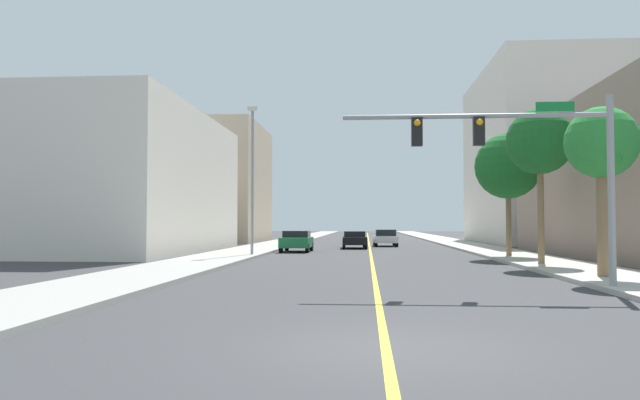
# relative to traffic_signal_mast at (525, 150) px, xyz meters

# --- Properties ---
(ground) EXTENTS (192.00, 192.00, 0.00)m
(ground) POSITION_rel_traffic_signal_mast_xyz_m (-4.35, 33.59, -4.08)
(ground) COLOR #38383A
(sidewalk_left) EXTENTS (3.80, 168.00, 0.15)m
(sidewalk_left) POSITION_rel_traffic_signal_mast_xyz_m (-12.61, 33.59, -4.00)
(sidewalk_left) COLOR #9E9B93
(sidewalk_left) RESTS_ON ground
(sidewalk_right) EXTENTS (3.80, 168.00, 0.15)m
(sidewalk_right) POSITION_rel_traffic_signal_mast_xyz_m (3.91, 33.59, -4.00)
(sidewalk_right) COLOR #B2ADA3
(sidewalk_right) RESTS_ON ground
(lane_marking_center) EXTENTS (0.16, 144.00, 0.01)m
(lane_marking_center) POSITION_rel_traffic_signal_mast_xyz_m (-4.35, 33.59, -4.07)
(lane_marking_center) COLOR yellow
(lane_marking_center) RESTS_ON ground
(building_left_near) EXTENTS (16.71, 21.45, 9.42)m
(building_left_near) POSITION_rel_traffic_signal_mast_xyz_m (-23.94, 22.27, 0.64)
(building_left_near) COLOR silver
(building_left_near) RESTS_ON ground
(building_left_far) EXTENTS (12.18, 14.46, 12.19)m
(building_left_far) POSITION_rel_traffic_signal_mast_xyz_m (-21.67, 44.92, 2.02)
(building_left_far) COLOR tan
(building_left_far) RESTS_ON ground
(building_right_far) EXTENTS (11.28, 21.97, 17.00)m
(building_right_far) POSITION_rel_traffic_signal_mast_xyz_m (12.53, 43.36, 4.42)
(building_right_far) COLOR silver
(building_right_far) RESTS_ON ground
(traffic_signal_mast) EXTENTS (7.84, 0.36, 5.53)m
(traffic_signal_mast) POSITION_rel_traffic_signal_mast_xyz_m (0.00, 0.00, 0.00)
(traffic_signal_mast) COLOR gray
(traffic_signal_mast) RESTS_ON sidewalk_right
(street_lamp) EXTENTS (0.56, 0.28, 8.57)m
(street_lamp) POSITION_rel_traffic_signal_mast_xyz_m (-11.21, 16.61, 0.79)
(street_lamp) COLOR gray
(street_lamp) RESTS_ON sidewalk_left
(palm_near) EXTENTS (2.44, 2.44, 5.76)m
(palm_near) POSITION_rel_traffic_signal_mast_xyz_m (3.36, 3.14, 0.49)
(palm_near) COLOR brown
(palm_near) RESTS_ON sidewalk_right
(palm_mid) EXTENTS (2.97, 2.97, 6.97)m
(palm_mid) POSITION_rel_traffic_signal_mast_xyz_m (3.16, 9.75, 1.50)
(palm_mid) COLOR brown
(palm_mid) RESTS_ON sidewalk_right
(palm_far) EXTENTS (3.66, 3.66, 6.81)m
(palm_far) POSITION_rel_traffic_signal_mast_xyz_m (3.27, 16.35, 1.03)
(palm_far) COLOR brown
(palm_far) RESTS_ON sidewalk_right
(car_black) EXTENTS (2.01, 4.60, 1.32)m
(car_black) POSITION_rel_traffic_signal_mast_xyz_m (-5.53, 29.01, -3.38)
(car_black) COLOR black
(car_black) RESTS_ON ground
(car_white) EXTENTS (2.01, 4.14, 1.41)m
(car_white) POSITION_rel_traffic_signal_mast_xyz_m (-3.01, 33.45, -3.35)
(car_white) COLOR white
(car_white) RESTS_ON ground
(car_green) EXTENTS (1.98, 4.07, 1.43)m
(car_green) POSITION_rel_traffic_signal_mast_xyz_m (-9.35, 23.04, -3.32)
(car_green) COLOR #196638
(car_green) RESTS_ON ground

